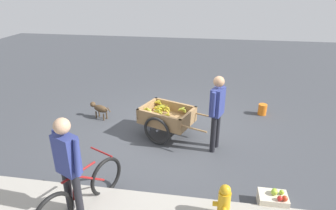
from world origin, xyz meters
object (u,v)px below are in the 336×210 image
(fire_hydrant, at_px, (224,205))
(plastic_bucket, at_px, (262,109))
(cyclist_person, at_px, (68,162))
(fruit_cart, at_px, (167,118))
(dog, at_px, (100,108))
(vendor_person, at_px, (217,107))
(bicycle, at_px, (82,193))
(apple_crate, at_px, (273,200))

(fire_hydrant, height_order, plastic_bucket, fire_hydrant)
(cyclist_person, xyz_separation_m, plastic_bucket, (-3.25, -4.15, -0.85))
(fruit_cart, height_order, fire_hydrant, fruit_cart)
(dog, height_order, fire_hydrant, fire_hydrant)
(cyclist_person, distance_m, plastic_bucket, 5.34)
(fruit_cart, relative_size, dog, 2.87)
(vendor_person, distance_m, fire_hydrant, 2.10)
(fruit_cart, relative_size, vendor_person, 1.13)
(fruit_cart, relative_size, bicycle, 1.18)
(cyclist_person, distance_m, dog, 3.47)
(fire_hydrant, bearing_deg, apple_crate, -149.96)
(dog, bearing_deg, bicycle, 107.26)
(fruit_cart, distance_m, bicycle, 2.67)
(cyclist_person, bearing_deg, vendor_person, -131.91)
(bicycle, bearing_deg, plastic_bucket, -128.45)
(dog, distance_m, apple_crate, 4.63)
(dog, bearing_deg, cyclist_person, 105.54)
(bicycle, xyz_separation_m, cyclist_person, (0.06, 0.14, 0.65))
(bicycle, height_order, apple_crate, bicycle)
(apple_crate, bearing_deg, vendor_person, -59.02)
(vendor_person, xyz_separation_m, fire_hydrant, (-0.14, 2.00, -0.63))
(vendor_person, xyz_separation_m, apple_crate, (-0.93, 1.55, -0.84))
(dog, relative_size, apple_crate, 1.43)
(cyclist_person, height_order, fire_hydrant, cyclist_person)
(fire_hydrant, height_order, apple_crate, fire_hydrant)
(fruit_cart, relative_size, plastic_bucket, 6.30)
(cyclist_person, height_order, dog, cyclist_person)
(dog, height_order, apple_crate, dog)
(cyclist_person, distance_m, fire_hydrant, 2.27)
(cyclist_person, relative_size, apple_crate, 3.77)
(vendor_person, bearing_deg, apple_crate, 120.98)
(fruit_cart, xyz_separation_m, bicycle, (0.87, 2.52, -0.09))
(fruit_cart, bearing_deg, dog, -18.12)
(fruit_cart, bearing_deg, bicycle, 70.96)
(fruit_cart, distance_m, apple_crate, 2.83)
(vendor_person, height_order, fire_hydrant, vendor_person)
(apple_crate, bearing_deg, fire_hydrant, 30.04)
(bicycle, height_order, cyclist_person, cyclist_person)
(fire_hydrant, bearing_deg, fruit_cart, -63.15)
(vendor_person, height_order, dog, vendor_person)
(bicycle, bearing_deg, apple_crate, -168.97)
(bicycle, distance_m, cyclist_person, 0.66)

